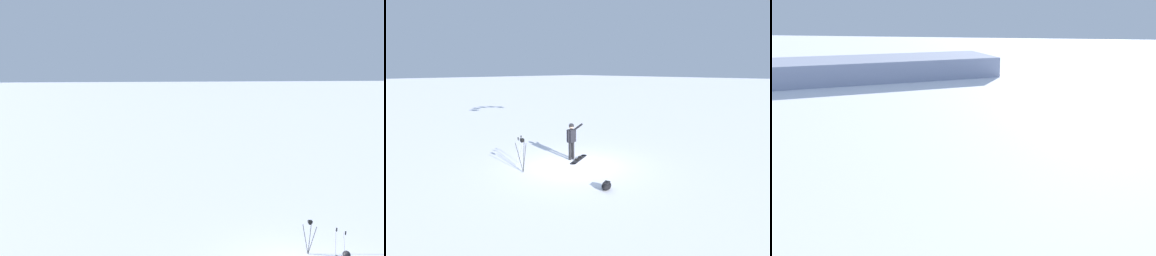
# 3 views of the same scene
# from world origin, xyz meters

# --- Properties ---
(ground_plane) EXTENTS (300.00, 300.00, 0.00)m
(ground_plane) POSITION_xyz_m (0.00, 0.00, 0.00)
(ground_plane) COLOR white
(snowboarder) EXTENTS (0.53, 0.67, 1.81)m
(snowboarder) POSITION_xyz_m (-0.61, -0.78, 1.10)
(snowboarder) COLOR black
(snowboarder) RESTS_ON ground_plane
(snowboard) EXTENTS (1.65, 0.88, 0.10)m
(snowboard) POSITION_xyz_m (-0.83, -0.50, 0.02)
(snowboard) COLOR black
(snowboard) RESTS_ON ground_plane
(gear_bag_large) EXTENTS (0.61, 0.49, 0.31)m
(gear_bag_large) POSITION_xyz_m (1.21, 2.92, 0.16)
(gear_bag_large) COLOR black
(gear_bag_large) RESTS_ON ground_plane
(camera_tripod) EXTENTS (0.49, 0.50, 1.47)m
(camera_tripod) POSITION_xyz_m (2.18, -0.87, 1.04)
(camera_tripod) COLOR #262628
(camera_tripod) RESTS_ON ground_plane
(ski_poles) EXTENTS (0.49, 0.46, 1.30)m
(ski_poles) POSITION_xyz_m (1.61, -1.87, 0.86)
(ski_poles) COLOR gray
(ski_poles) RESTS_ON ground_plane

